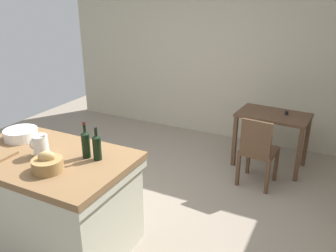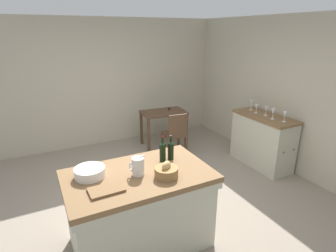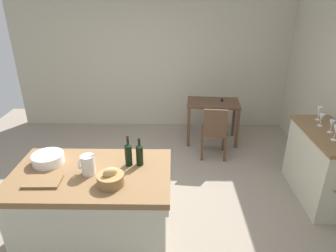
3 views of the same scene
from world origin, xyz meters
name	(u,v)px [view 3 (image 3 of 3)]	position (x,y,z in m)	size (l,w,h in m)	color
ground_plane	(145,204)	(0.00, 0.00, 0.00)	(6.76, 6.76, 0.00)	gray
wall_back	(154,61)	(0.00, 2.60, 1.30)	(5.32, 0.12, 2.60)	#B2AA93
island_table	(95,207)	(-0.44, -0.65, 0.49)	(1.54, 0.94, 0.90)	brown
side_cabinet	(321,165)	(2.26, 0.21, 0.47)	(0.52, 1.16, 0.94)	brown
writing_desk	(213,109)	(1.07, 1.82, 0.63)	(0.94, 0.62, 0.80)	#513826
wooden_chair	(214,131)	(1.03, 1.22, 0.48)	(0.43, 0.43, 0.88)	#513826
pitcher	(88,164)	(-0.45, -0.67, 1.00)	(0.17, 0.13, 0.24)	white
wash_bowl	(48,159)	(-0.91, -0.49, 0.95)	(0.31, 0.31, 0.10)	white
bread_basket	(111,179)	(-0.20, -0.85, 0.97)	(0.25, 0.25, 0.17)	olive
cutting_board	(43,182)	(-0.83, -0.83, 0.92)	(0.32, 0.20, 0.02)	brown
wine_bottle_dark	(140,154)	(0.03, -0.50, 1.02)	(0.07, 0.07, 0.30)	black
wine_bottle_amber	(128,154)	(-0.08, -0.52, 1.03)	(0.07, 0.07, 0.32)	black
wine_glass_left	(336,130)	(2.21, 0.01, 1.06)	(0.07, 0.07, 0.18)	white
wine_glass_middle	(332,124)	(2.27, 0.22, 1.04)	(0.07, 0.07, 0.16)	white
wine_glass_right	(321,118)	(2.24, 0.41, 1.04)	(0.07, 0.07, 0.16)	white
wine_glass_far_right	(319,111)	(2.29, 0.61, 1.06)	(0.07, 0.07, 0.18)	white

